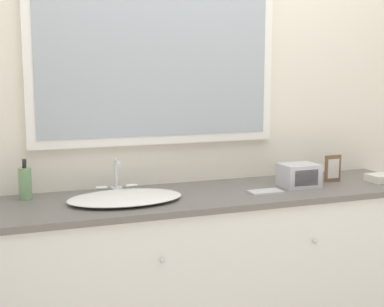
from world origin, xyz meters
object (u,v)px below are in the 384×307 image
(sink_basin, at_px, (125,197))
(appliance_box, at_px, (299,175))
(picture_frame, at_px, (333,168))
(soap_bottle, at_px, (25,183))

(sink_basin, distance_m, appliance_box, 0.91)
(sink_basin, xyz_separation_m, picture_frame, (1.15, 0.04, 0.05))
(sink_basin, distance_m, soap_bottle, 0.47)
(sink_basin, relative_size, picture_frame, 3.67)
(soap_bottle, xyz_separation_m, appliance_box, (1.34, -0.20, -0.02))
(picture_frame, bearing_deg, sink_basin, -177.94)
(soap_bottle, height_order, picture_frame, soap_bottle)
(sink_basin, height_order, picture_frame, sink_basin)
(appliance_box, relative_size, picture_frame, 1.30)
(soap_bottle, distance_m, appliance_box, 1.35)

